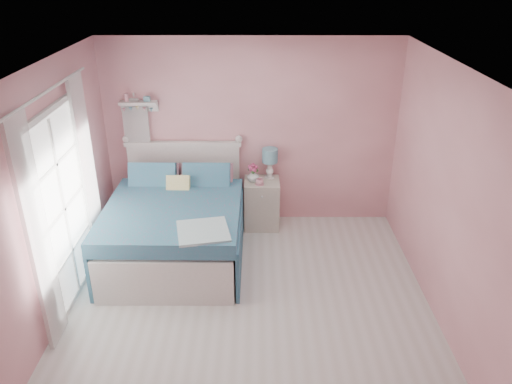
{
  "coord_description": "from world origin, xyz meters",
  "views": [
    {
      "loc": [
        0.09,
        -4.29,
        3.51
      ],
      "look_at": [
        0.07,
        1.2,
        0.91
      ],
      "focal_mm": 35.0,
      "sensor_mm": 36.0,
      "label": 1
    }
  ],
  "objects_px": {
    "table_lamp": "(270,158)",
    "teacup": "(260,182)",
    "vase": "(253,176)",
    "bed": "(176,227)",
    "nightstand": "(262,203)"
  },
  "relations": [
    {
      "from": "nightstand",
      "to": "table_lamp",
      "type": "xyz_separation_m",
      "value": [
        0.11,
        0.12,
        0.65
      ]
    },
    {
      "from": "nightstand",
      "to": "bed",
      "type": "bearing_deg",
      "value": -144.42
    },
    {
      "from": "table_lamp",
      "to": "vase",
      "type": "height_order",
      "value": "table_lamp"
    },
    {
      "from": "vase",
      "to": "teacup",
      "type": "distance_m",
      "value": 0.14
    },
    {
      "from": "bed",
      "to": "teacup",
      "type": "distance_m",
      "value": 1.29
    },
    {
      "from": "nightstand",
      "to": "table_lamp",
      "type": "bearing_deg",
      "value": 46.69
    },
    {
      "from": "bed",
      "to": "table_lamp",
      "type": "height_order",
      "value": "bed"
    },
    {
      "from": "vase",
      "to": "teacup",
      "type": "relative_size",
      "value": 1.63
    },
    {
      "from": "vase",
      "to": "table_lamp",
      "type": "bearing_deg",
      "value": 29.72
    },
    {
      "from": "table_lamp",
      "to": "teacup",
      "type": "height_order",
      "value": "table_lamp"
    },
    {
      "from": "bed",
      "to": "nightstand",
      "type": "distance_m",
      "value": 1.34
    },
    {
      "from": "nightstand",
      "to": "vase",
      "type": "distance_m",
      "value": 0.45
    },
    {
      "from": "table_lamp",
      "to": "vase",
      "type": "xyz_separation_m",
      "value": [
        -0.23,
        -0.13,
        -0.21
      ]
    },
    {
      "from": "teacup",
      "to": "nightstand",
      "type": "bearing_deg",
      "value": 74.91
    },
    {
      "from": "teacup",
      "to": "vase",
      "type": "bearing_deg",
      "value": 130.38
    }
  ]
}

